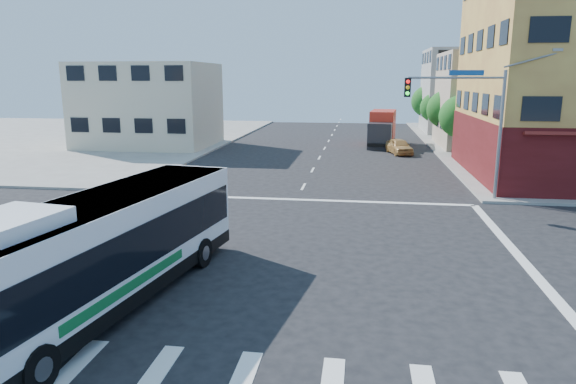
# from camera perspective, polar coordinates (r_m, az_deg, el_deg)

# --- Properties ---
(ground) EXTENTS (120.00, 120.00, 0.00)m
(ground) POSITION_cam_1_polar(r_m,az_deg,el_deg) (19.40, -2.65, -7.29)
(ground) COLOR black
(ground) RESTS_ON ground
(sidewalk_nw) EXTENTS (50.00, 50.00, 0.15)m
(sidewalk_nw) POSITION_cam_1_polar(r_m,az_deg,el_deg) (65.75, -27.84, 5.42)
(sidewalk_nw) COLOR gray
(sidewalk_nw) RESTS_ON ground
(building_east_near) EXTENTS (12.06, 10.06, 9.00)m
(building_east_near) POSITION_cam_1_polar(r_m,az_deg,el_deg) (53.67, 23.06, 9.34)
(building_east_near) COLOR tan
(building_east_near) RESTS_ON ground
(building_east_far) EXTENTS (12.06, 10.06, 10.00)m
(building_east_far) POSITION_cam_1_polar(r_m,az_deg,el_deg) (67.29, 20.09, 10.45)
(building_east_far) COLOR #A5A6A0
(building_east_far) RESTS_ON ground
(building_west) EXTENTS (12.06, 10.06, 8.00)m
(building_west) POSITION_cam_1_polar(r_m,az_deg,el_deg) (52.16, -15.18, 9.28)
(building_west) COLOR beige
(building_west) RESTS_ON ground
(signal_mast_ne) EXTENTS (7.91, 1.13, 8.07)m
(signal_mast_ne) POSITION_cam_1_polar(r_m,az_deg,el_deg) (29.13, 19.49, 8.69)
(signal_mast_ne) COLOR gray
(signal_mast_ne) RESTS_ON ground
(street_tree_a) EXTENTS (3.60, 3.60, 5.53)m
(street_tree_a) POSITION_cam_1_polar(r_m,az_deg,el_deg) (46.71, 18.74, 8.21)
(street_tree_a) COLOR #392614
(street_tree_a) RESTS_ON ground
(street_tree_b) EXTENTS (3.80, 3.80, 5.79)m
(street_tree_b) POSITION_cam_1_polar(r_m,az_deg,el_deg) (54.57, 17.26, 9.01)
(street_tree_b) COLOR #392614
(street_tree_b) RESTS_ON ground
(street_tree_c) EXTENTS (3.40, 3.40, 5.29)m
(street_tree_c) POSITION_cam_1_polar(r_m,az_deg,el_deg) (62.49, 16.12, 9.19)
(street_tree_c) COLOR #392614
(street_tree_c) RESTS_ON ground
(street_tree_d) EXTENTS (4.00, 4.00, 6.03)m
(street_tree_d) POSITION_cam_1_polar(r_m,az_deg,el_deg) (70.40, 15.27, 9.90)
(street_tree_d) COLOR #392614
(street_tree_d) RESTS_ON ground
(transit_bus) EXTENTS (4.46, 12.41, 3.60)m
(transit_bus) POSITION_cam_1_polar(r_m,az_deg,el_deg) (15.66, -20.12, -6.16)
(transit_bus) COLOR black
(transit_bus) RESTS_ON ground
(box_truck) EXTENTS (3.01, 7.78, 3.42)m
(box_truck) POSITION_cam_1_polar(r_m,az_deg,el_deg) (52.02, 10.42, 6.90)
(box_truck) COLOR #242429
(box_truck) RESTS_ON ground
(parked_car) EXTENTS (2.53, 4.28, 1.37)m
(parked_car) POSITION_cam_1_polar(r_m,az_deg,el_deg) (46.62, 12.25, 4.99)
(parked_car) COLOR tan
(parked_car) RESTS_ON ground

